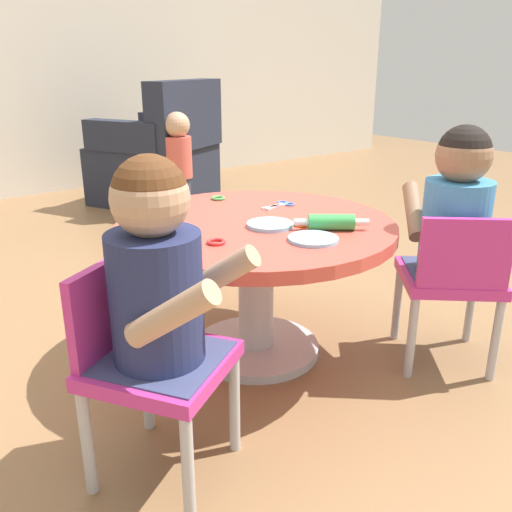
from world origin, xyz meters
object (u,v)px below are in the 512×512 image
at_px(seated_child_right, 457,208).
at_px(armchair_dark, 159,159).
at_px(seated_child_left, 157,272).
at_px(child_chair_left, 148,359).
at_px(craft_table, 256,253).
at_px(child_chair_right, 451,279).
at_px(rolling_pin, 331,222).
at_px(toddler_standing, 179,162).
at_px(craft_scissors, 281,205).

relative_size(seated_child_right, armchair_dark, 0.54).
bearing_deg(seated_child_left, child_chair_left, 121.66).
xyz_separation_m(craft_table, armchair_dark, (0.80, 2.15, -0.06)).
xyz_separation_m(seated_child_left, child_chair_right, (0.99, -0.11, -0.23)).
xyz_separation_m(child_chair_right, rolling_pin, (-0.32, 0.23, 0.19)).
bearing_deg(child_chair_left, craft_table, 28.52).
height_order(seated_child_left, toddler_standing, seated_child_left).
bearing_deg(seated_child_left, armchair_dark, 61.83).
xyz_separation_m(child_chair_right, toddler_standing, (0.25, 2.16, 0.05)).
height_order(child_chair_right, toddler_standing, toddler_standing).
bearing_deg(armchair_dark, seated_child_right, -97.08).
distance_m(seated_child_left, rolling_pin, 0.67).
bearing_deg(armchair_dark, child_chair_right, -97.58).
relative_size(craft_table, child_chair_left, 1.69).
xyz_separation_m(craft_table, craft_scissors, (0.20, 0.11, 0.11)).
bearing_deg(rolling_pin, toddler_standing, 73.34).
xyz_separation_m(child_chair_left, seated_child_left, (0.02, -0.03, 0.23)).
height_order(child_chair_right, armchair_dark, armchair_dark).
distance_m(craft_table, craft_scissors, 0.25).
relative_size(seated_child_left, seated_child_right, 1.00).
distance_m(seated_child_right, rolling_pin, 0.41).
height_order(toddler_standing, rolling_pin, toddler_standing).
xyz_separation_m(child_chair_left, armchair_dark, (1.35, 2.46, 0.00)).
bearing_deg(seated_child_left, rolling_pin, 10.35).
bearing_deg(rolling_pin, seated_child_left, -169.65).
xyz_separation_m(craft_table, seated_child_right, (0.48, -0.42, 0.17)).
bearing_deg(armchair_dark, craft_scissors, -106.27).
distance_m(craft_table, rolling_pin, 0.28).
xyz_separation_m(armchair_dark, toddler_standing, (-0.09, -0.44, 0.05)).
distance_m(craft_table, child_chair_left, 0.64).
distance_m(seated_child_left, toddler_standing, 2.40).
xyz_separation_m(armchair_dark, craft_scissors, (-0.60, -2.04, 0.17)).
bearing_deg(seated_child_left, craft_scissors, 31.28).
height_order(craft_table, craft_scissors, craft_scissors).
xyz_separation_m(seated_child_right, armchair_dark, (0.32, 2.57, -0.22)).
bearing_deg(craft_scissors, seated_child_left, -148.72).
xyz_separation_m(seated_child_right, toddler_standing, (0.23, 2.13, -0.17)).
height_order(rolling_pin, craft_scissors, rolling_pin).
xyz_separation_m(seated_child_left, toddler_standing, (1.24, 2.05, -0.17)).
distance_m(seated_child_left, armchair_dark, 2.83).
relative_size(child_chair_left, rolling_pin, 2.75).
distance_m(armchair_dark, toddler_standing, 0.46).
xyz_separation_m(toddler_standing, craft_scissors, (-0.50, -1.60, 0.12)).
distance_m(seated_child_left, craft_scissors, 0.86).
bearing_deg(seated_child_left, seated_child_right, -4.57).
relative_size(seated_child_left, toddler_standing, 0.76).
distance_m(seated_child_right, craft_scissors, 0.60).
bearing_deg(child_chair_right, seated_child_right, 48.26).
height_order(child_chair_left, toddler_standing, toddler_standing).
height_order(seated_child_left, rolling_pin, seated_child_left).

